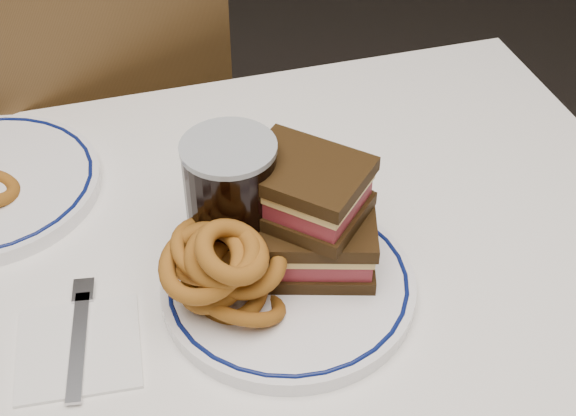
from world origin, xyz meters
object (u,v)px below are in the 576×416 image
object	(u,v)px
main_plate	(288,285)
beer_mug	(235,205)
chair_far	(87,157)
reuben_sandwich	(311,216)

from	to	relation	value
main_plate	beer_mug	xyz separation A→B (m)	(-0.04, 0.06, 0.07)
chair_far	beer_mug	distance (m)	0.65
main_plate	reuben_sandwich	bearing A→B (deg)	37.28
chair_far	beer_mug	bearing A→B (deg)	-74.48
main_plate	beer_mug	world-z (taller)	beer_mug
reuben_sandwich	main_plate	bearing A→B (deg)	-142.72
main_plate	reuben_sandwich	xyz separation A→B (m)	(0.03, 0.02, 0.07)
chair_far	main_plate	world-z (taller)	chair_far
reuben_sandwich	beer_mug	xyz separation A→B (m)	(-0.07, 0.04, 0.00)
main_plate	reuben_sandwich	distance (m)	0.08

